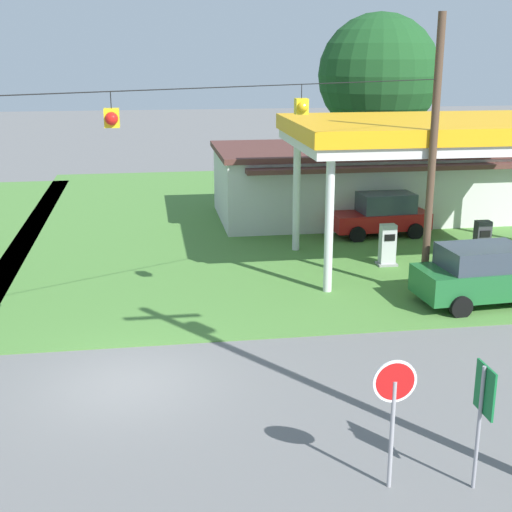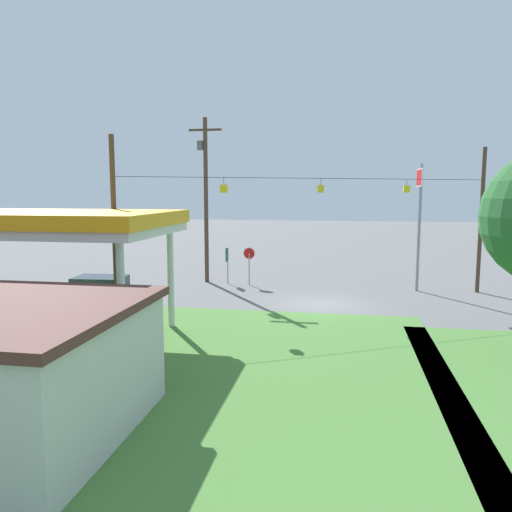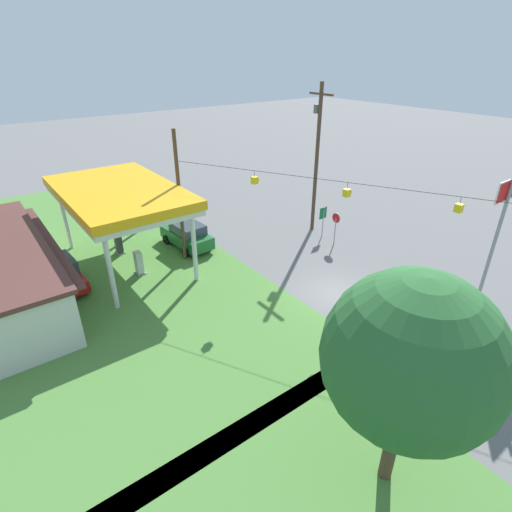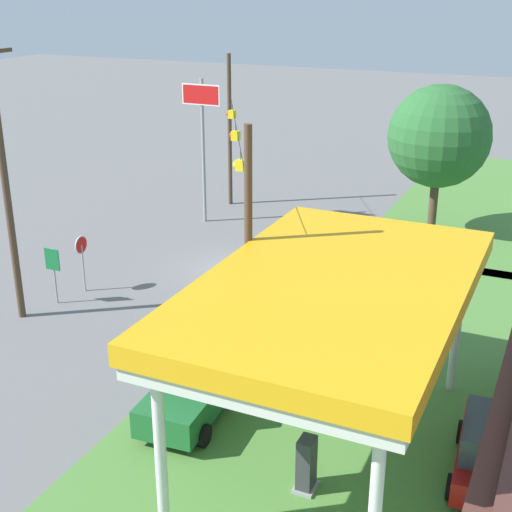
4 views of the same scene
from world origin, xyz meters
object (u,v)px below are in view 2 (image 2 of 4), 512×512
object	(u,v)px
stop_sign_overhead	(419,202)
utility_pole_main	(205,192)
car_at_pumps_front	(97,294)
route_sign	(227,258)
stop_sign_roadside	(249,258)
gas_station_canopy	(39,224)
fuel_pump_far	(5,318)
fuel_pump_near	(84,322)

from	to	relation	value
stop_sign_overhead	utility_pole_main	bearing A→B (deg)	-3.55
stop_sign_overhead	car_at_pumps_front	bearing A→B (deg)	27.67
car_at_pumps_front	route_sign	xyz separation A→B (m)	(-4.59, -9.12, 0.75)
stop_sign_roadside	stop_sign_overhead	distance (m)	11.15
gas_station_canopy	fuel_pump_far	bearing A→B (deg)	-0.05
fuel_pump_far	utility_pole_main	bearing A→B (deg)	-109.61
gas_station_canopy	stop_sign_roadside	distance (m)	14.91
fuel_pump_near	stop_sign_overhead	bearing A→B (deg)	-138.81
gas_station_canopy	fuel_pump_near	bearing A→B (deg)	-179.95
stop_sign_overhead	utility_pole_main	xyz separation A→B (m)	(13.64, -0.85, 0.59)
fuel_pump_far	route_sign	size ratio (longest dim) A/B	0.65
route_sign	fuel_pump_near	bearing A→B (deg)	77.89
gas_station_canopy	stop_sign_overhead	xyz separation A→B (m)	(-16.78, -13.09, 0.70)
utility_pole_main	car_at_pumps_front	bearing A→B (deg)	72.52
gas_station_canopy	fuel_pump_far	distance (m)	4.44
utility_pole_main	stop_sign_overhead	bearing A→B (deg)	176.45
fuel_pump_near	stop_sign_overhead	world-z (taller)	stop_sign_overhead
fuel_pump_far	route_sign	world-z (taller)	route_sign
fuel_pump_far	utility_pole_main	size ratio (longest dim) A/B	0.14
fuel_pump_near	route_sign	world-z (taller)	route_sign
gas_station_canopy	stop_sign_overhead	bearing A→B (deg)	-142.05
stop_sign_roadside	fuel_pump_far	bearing A→B (deg)	-121.46
gas_station_canopy	car_at_pumps_front	world-z (taller)	gas_station_canopy
fuel_pump_near	fuel_pump_far	xyz separation A→B (m)	(3.65, 0.00, 0.00)
gas_station_canopy	car_at_pumps_front	distance (m)	5.80
car_at_pumps_front	stop_sign_roadside	distance (m)	10.80
stop_sign_overhead	route_sign	xyz separation A→B (m)	(12.06, -0.38, -3.78)
gas_station_canopy	fuel_pump_near	xyz separation A→B (m)	(-1.83, -0.00, -4.05)
fuel_pump_near	stop_sign_roadside	distance (m)	13.97
car_at_pumps_front	route_sign	distance (m)	10.23
car_at_pumps_front	route_sign	size ratio (longest dim) A/B	1.92
route_sign	fuel_pump_far	bearing A→B (deg)	64.09
fuel_pump_near	gas_station_canopy	bearing A→B (deg)	0.05
stop_sign_overhead	route_sign	bearing A→B (deg)	-1.81
fuel_pump_near	car_at_pumps_front	size ratio (longest dim) A/B	0.34
utility_pole_main	route_sign	bearing A→B (deg)	163.59
fuel_pump_near	car_at_pumps_front	world-z (taller)	car_at_pumps_front
fuel_pump_far	route_sign	bearing A→B (deg)	-115.91
stop_sign_roadside	route_sign	world-z (taller)	stop_sign_roadside
fuel_pump_near	utility_pole_main	xyz separation A→B (m)	(-1.31, -13.93, 5.34)
gas_station_canopy	stop_sign_roadside	size ratio (longest dim) A/B	4.32
fuel_pump_far	utility_pole_main	world-z (taller)	utility_pole_main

